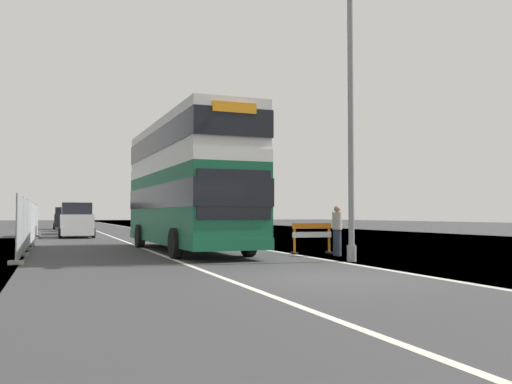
% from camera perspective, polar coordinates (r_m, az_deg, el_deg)
% --- Properties ---
extents(ground, '(140.00, 280.00, 0.10)m').
position_cam_1_polar(ground, '(13.25, 9.20, -8.68)').
color(ground, '#38383A').
extents(double_decker_bus, '(3.06, 11.38, 5.00)m').
position_cam_1_polar(double_decker_bus, '(22.11, -7.05, 0.90)').
color(double_decker_bus, '#145638').
rests_on(double_decker_bus, ground).
extents(lamppost_foreground, '(0.29, 0.70, 8.45)m').
position_cam_1_polar(lamppost_foreground, '(17.52, 9.61, 6.12)').
color(lamppost_foreground, gray).
rests_on(lamppost_foreground, ground).
extents(roadworks_barrier, '(1.51, 0.55, 1.12)m').
position_cam_1_polar(roadworks_barrier, '(20.52, 5.70, -4.37)').
color(roadworks_barrier, orange).
rests_on(roadworks_barrier, ground).
extents(construction_site_fence, '(0.44, 24.00, 2.05)m').
position_cam_1_polar(construction_site_fence, '(29.38, -21.86, -3.01)').
color(construction_site_fence, '#A8AAAD').
rests_on(construction_site_fence, ground).
extents(car_oncoming_near, '(2.09, 4.29, 2.16)m').
position_cam_1_polar(car_oncoming_near, '(36.78, -17.79, -2.84)').
color(car_oncoming_near, silver).
rests_on(car_oncoming_near, ground).
extents(car_receding_mid, '(2.00, 4.55, 2.10)m').
position_cam_1_polar(car_receding_mid, '(43.26, -17.83, -2.78)').
color(car_receding_mid, silver).
rests_on(car_receding_mid, ground).
extents(car_receding_far, '(1.92, 4.21, 2.00)m').
position_cam_1_polar(car_receding_far, '(51.32, -17.80, -2.74)').
color(car_receding_far, gray).
rests_on(car_receding_far, ground).
extents(car_far_side, '(1.93, 4.13, 2.14)m').
position_cam_1_polar(car_far_side, '(58.48, -18.97, -2.59)').
color(car_far_side, black).
rests_on(car_far_side, ground).
extents(pedestrian_at_kerb, '(0.34, 0.34, 1.73)m').
position_cam_1_polar(pedestrian_at_kerb, '(19.67, 8.25, -3.91)').
color(pedestrian_at_kerb, '#2D3342').
rests_on(pedestrian_at_kerb, ground).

